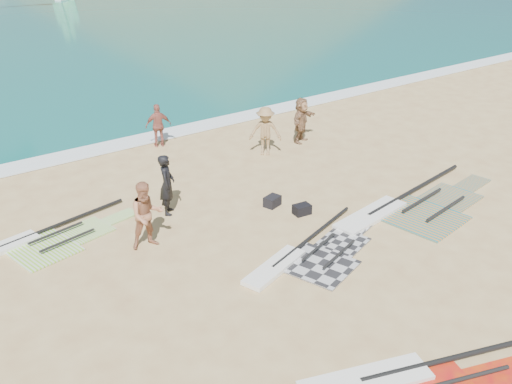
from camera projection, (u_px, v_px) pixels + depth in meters
ground at (369, 280)px, 13.97m from camera, size 300.00×300.00×0.00m
surf_line at (144, 140)px, 22.91m from camera, size 300.00×1.20×0.04m
rig_grey at (308, 256)px, 14.85m from camera, size 5.06×2.84×0.19m
rig_green at (41, 241)px, 15.56m from camera, size 5.00×2.41×0.19m
rig_orange at (410, 207)px, 17.40m from camera, size 6.61×2.98×0.21m
gear_bag_near at (272, 201)px, 17.53m from camera, size 0.58×0.49×0.32m
gear_bag_far at (302, 209)px, 17.05m from camera, size 0.54×0.41×0.30m
person_wetsuit at (167, 185)px, 16.79m from camera, size 0.76×0.81×1.86m
beachgoer_left at (147, 215)px, 15.03m from camera, size 1.02×0.85×1.88m
beachgoer_mid at (265, 131)px, 21.09m from camera, size 1.35×1.29×1.84m
beachgoer_back at (158, 126)px, 21.91m from camera, size 1.07×0.70×1.69m
beachgoer_right at (301, 120)px, 22.34m from camera, size 1.74×1.19×1.80m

